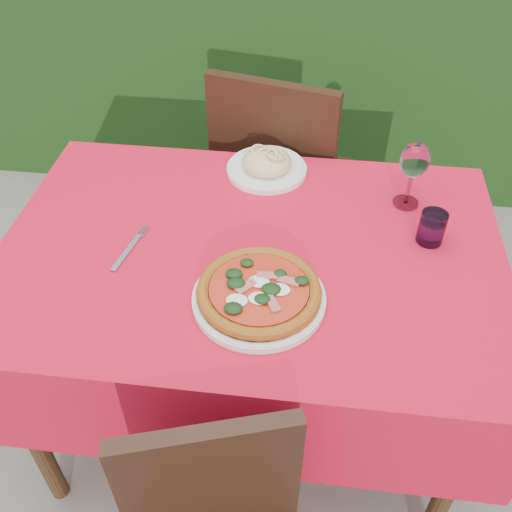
# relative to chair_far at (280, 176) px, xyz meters

# --- Properties ---
(ground) EXTENTS (60.00, 60.00, 0.00)m
(ground) POSITION_rel_chair_far_xyz_m (-0.02, -0.62, -0.54)
(ground) COLOR slate
(ground) RESTS_ON ground
(dining_table) EXTENTS (1.26, 0.86, 0.75)m
(dining_table) POSITION_rel_chair_far_xyz_m (-0.02, -0.62, 0.06)
(dining_table) COLOR #422A15
(dining_table) RESTS_ON ground
(chair_far) EXTENTS (0.51, 0.51, 0.94)m
(chair_far) POSITION_rel_chair_far_xyz_m (0.00, 0.00, 0.00)
(chair_far) COLOR black
(chair_far) RESTS_ON ground
(pizza_plate) EXTENTS (0.36, 0.36, 0.06)m
(pizza_plate) POSITION_rel_chair_far_xyz_m (0.02, -0.80, 0.24)
(pizza_plate) COLOR silver
(pizza_plate) RESTS_ON dining_table
(pasta_plate) EXTENTS (0.23, 0.23, 0.07)m
(pasta_plate) POSITION_rel_chair_far_xyz_m (-0.02, -0.29, 0.23)
(pasta_plate) COLOR white
(pasta_plate) RESTS_ON dining_table
(water_glass) EXTENTS (0.07, 0.07, 0.09)m
(water_glass) POSITION_rel_chair_far_xyz_m (0.42, -0.54, 0.25)
(water_glass) COLOR silver
(water_glass) RESTS_ON dining_table
(wine_glass) EXTENTS (0.08, 0.08, 0.19)m
(wine_glass) POSITION_rel_chair_far_xyz_m (0.37, -0.39, 0.34)
(wine_glass) COLOR silver
(wine_glass) RESTS_ON dining_table
(fork) EXTENTS (0.06, 0.19, 0.00)m
(fork) POSITION_rel_chair_far_xyz_m (-0.32, -0.68, 0.21)
(fork) COLOR #ADADB4
(fork) RESTS_ON dining_table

